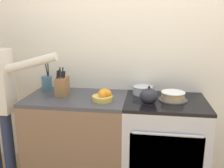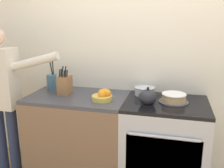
# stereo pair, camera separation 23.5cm
# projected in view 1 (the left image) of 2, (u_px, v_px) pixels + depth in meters

# --- Properties ---
(wall_back) EXTENTS (8.00, 0.04, 2.60)m
(wall_back) POSITION_uv_depth(u_px,v_px,m) (142.00, 53.00, 2.60)
(wall_back) COLOR silver
(wall_back) RESTS_ON ground_plane
(counter_cabinet) EXTENTS (0.98, 0.63, 0.90)m
(counter_cabinet) POSITION_uv_depth(u_px,v_px,m) (78.00, 138.00, 2.58)
(counter_cabinet) COLOR brown
(counter_cabinet) RESTS_ON ground_plane
(stove_range) EXTENTS (0.77, 0.66, 0.90)m
(stove_range) POSITION_uv_depth(u_px,v_px,m) (164.00, 144.00, 2.46)
(stove_range) COLOR #B7BABF
(stove_range) RESTS_ON ground_plane
(layer_cake) EXTENTS (0.27, 0.27, 0.08)m
(layer_cake) POSITION_uv_depth(u_px,v_px,m) (173.00, 96.00, 2.35)
(layer_cake) COLOR #4C4C51
(layer_cake) RESTS_ON stove_range
(tea_kettle) EXTENTS (0.20, 0.17, 0.16)m
(tea_kettle) POSITION_uv_depth(u_px,v_px,m) (149.00, 96.00, 2.25)
(tea_kettle) COLOR #232328
(tea_kettle) RESTS_ON stove_range
(mixing_bowl) EXTENTS (0.21, 0.21, 0.09)m
(mixing_bowl) POSITION_uv_depth(u_px,v_px,m) (143.00, 90.00, 2.54)
(mixing_bowl) COLOR #B7BABF
(mixing_bowl) RESTS_ON stove_range
(knife_block) EXTENTS (0.10, 0.16, 0.28)m
(knife_block) POSITION_uv_depth(u_px,v_px,m) (62.00, 86.00, 2.49)
(knife_block) COLOR olive
(knife_block) RESTS_ON counter_cabinet
(utensil_crock) EXTENTS (0.11, 0.11, 0.31)m
(utensil_crock) POSITION_uv_depth(u_px,v_px,m) (47.00, 83.00, 2.66)
(utensil_crock) COLOR #477084
(utensil_crock) RESTS_ON counter_cabinet
(fruit_bowl) EXTENTS (0.19, 0.19, 0.11)m
(fruit_bowl) POSITION_uv_depth(u_px,v_px,m) (103.00, 96.00, 2.34)
(fruit_bowl) COLOR gold
(fruit_bowl) RESTS_ON counter_cabinet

